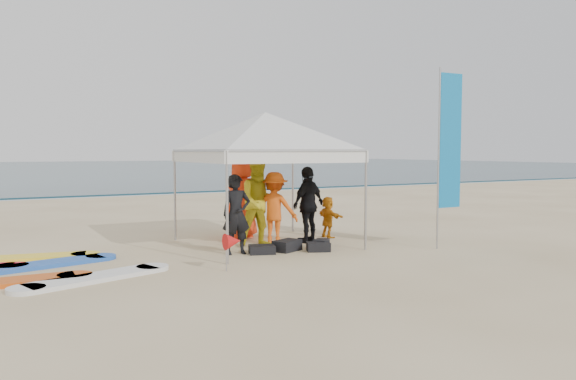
% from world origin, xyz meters
% --- Properties ---
extents(ground, '(120.00, 120.00, 0.00)m').
position_xyz_m(ground, '(0.00, 0.00, 0.00)').
color(ground, beige).
rests_on(ground, ground).
extents(ocean, '(160.00, 84.00, 0.08)m').
position_xyz_m(ocean, '(0.00, 60.00, 0.04)').
color(ocean, '#0C2633').
rests_on(ocean, ground).
extents(shoreline_foam, '(160.00, 1.20, 0.01)m').
position_xyz_m(shoreline_foam, '(0.00, 18.20, 0.00)').
color(shoreline_foam, silver).
rests_on(shoreline_foam, ground).
extents(person_black_a, '(0.60, 0.42, 1.56)m').
position_xyz_m(person_black_a, '(-0.22, 2.38, 0.78)').
color(person_black_a, black).
rests_on(person_black_a, ground).
extents(person_yellow, '(1.02, 0.86, 1.89)m').
position_xyz_m(person_yellow, '(0.60, 3.01, 0.94)').
color(person_yellow, gold).
rests_on(person_yellow, ground).
extents(person_orange_a, '(1.14, 1.10, 1.56)m').
position_xyz_m(person_orange_a, '(0.96, 3.04, 0.78)').
color(person_orange_a, orange).
rests_on(person_orange_a, ground).
extents(person_black_b, '(1.06, 0.75, 1.67)m').
position_xyz_m(person_black_b, '(1.73, 2.91, 0.84)').
color(person_black_b, black).
rests_on(person_black_b, ground).
extents(person_orange_b, '(1.10, 0.99, 1.90)m').
position_xyz_m(person_orange_b, '(0.72, 4.17, 0.95)').
color(person_orange_b, '#FB3B16').
rests_on(person_orange_b, ground).
extents(person_seated, '(0.30, 0.89, 0.96)m').
position_xyz_m(person_seated, '(2.49, 3.29, 0.48)').
color(person_seated, '#C77111').
rests_on(person_seated, ground).
extents(canopy_tent, '(4.29, 4.29, 3.23)m').
position_xyz_m(canopy_tent, '(0.76, 3.06, 2.82)').
color(canopy_tent, '#A5A5A8').
rests_on(canopy_tent, ground).
extents(feather_flag, '(0.62, 0.04, 3.70)m').
position_xyz_m(feather_flag, '(3.90, 0.91, 2.18)').
color(feather_flag, '#A5A5A8').
rests_on(feather_flag, ground).
extents(marker_pennant, '(0.28, 0.28, 0.64)m').
position_xyz_m(marker_pennant, '(-0.88, 1.01, 0.49)').
color(marker_pennant, '#A5A5A8').
rests_on(marker_pennant, ground).
extents(gear_pile, '(1.82, 0.84, 0.22)m').
position_xyz_m(gear_pile, '(0.88, 2.10, 0.10)').
color(gear_pile, black).
rests_on(gear_pile, ground).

